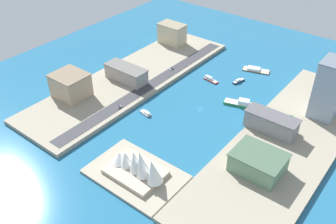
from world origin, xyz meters
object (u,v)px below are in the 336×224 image
object	(u,v)px
yacht_sleek_gray	(146,113)
apartment_midrise_tan	(71,85)
tower_tall_glass	(329,89)
carpark_squat_concrete	(126,73)
office_block_beige	(172,34)
sedan_silver	(119,107)
van_white	(172,69)
warehouse_low_gray	(271,123)
ferry_green_doubledeck	(240,103)
traffic_light_waterfront	(138,96)
patrol_launch_navy	(239,81)
terminal_long_green	(258,162)
barge_flat_brown	(255,70)
tugboat_red	(210,79)
opera_landmark	(137,166)

from	to	relation	value
yacht_sleek_gray	apartment_midrise_tan	xyz separation A→B (m)	(68.86, 23.06, 13.37)
tower_tall_glass	carpark_squat_concrete	world-z (taller)	tower_tall_glass
office_block_beige	sedan_silver	world-z (taller)	office_block_beige
carpark_squat_concrete	van_white	xyz separation A→B (m)	(-21.54, -44.33, -6.26)
warehouse_low_gray	office_block_beige	distance (m)	182.98
ferry_green_doubledeck	yacht_sleek_gray	bearing A→B (deg)	47.75
apartment_midrise_tan	traffic_light_waterfront	world-z (taller)	apartment_midrise_tan
tower_tall_glass	yacht_sleek_gray	bearing A→B (deg)	36.26
patrol_launch_navy	terminal_long_green	size ratio (longest dim) A/B	0.44
van_white	carpark_squat_concrete	bearing A→B (deg)	64.08
ferry_green_doubledeck	yacht_sleek_gray	size ratio (longest dim) A/B	2.24
barge_flat_brown	sedan_silver	bearing A→B (deg)	67.09
sedan_silver	traffic_light_waterfront	xyz separation A→B (m)	(-3.84, -19.54, 3.46)
tugboat_red	sedan_silver	xyz separation A→B (m)	(33.54, 93.65, 2.96)
ferry_green_doubledeck	sedan_silver	distance (m)	107.46
patrol_launch_navy	barge_flat_brown	bearing A→B (deg)	-93.50
barge_flat_brown	traffic_light_waterfront	bearing A→B (deg)	65.32
yacht_sleek_gray	apartment_midrise_tan	size ratio (longest dim) A/B	0.42
carpark_squat_concrete	warehouse_low_gray	bearing A→B (deg)	-175.08
tugboat_red	patrol_launch_navy	bearing A→B (deg)	-147.55
ferry_green_doubledeck	van_white	xyz separation A→B (m)	(85.04, -9.78, 2.30)
carpark_squat_concrete	sedan_silver	size ratio (longest dim) A/B	9.44
tugboat_red	opera_landmark	size ratio (longest dim) A/B	0.37
ferry_green_doubledeck	terminal_long_green	distance (m)	87.10
office_block_beige	tugboat_red	bearing A→B (deg)	152.94
tugboat_red	carpark_squat_concrete	world-z (taller)	carpark_squat_concrete
barge_flat_brown	tugboat_red	world-z (taller)	tugboat_red
tugboat_red	terminal_long_green	xyz separation A→B (m)	(-96.60, 89.45, 9.41)
ferry_green_doubledeck	terminal_long_green	xyz separation A→B (m)	(-51.89, 69.41, 8.72)
ferry_green_doubledeck	tugboat_red	bearing A→B (deg)	-24.14
patrol_launch_navy	sedan_silver	world-z (taller)	sedan_silver
barge_flat_brown	tower_tall_glass	distance (m)	96.49
traffic_light_waterfront	opera_landmark	size ratio (longest dim) A/B	0.14
tower_tall_glass	warehouse_low_gray	bearing A→B (deg)	62.39
patrol_launch_navy	opera_landmark	xyz separation A→B (m)	(-8.86, 158.54, 8.71)
patrol_launch_navy	terminal_long_green	bearing A→B (deg)	124.93
tugboat_red	sedan_silver	world-z (taller)	sedan_silver
terminal_long_green	opera_landmark	distance (m)	83.87
van_white	traffic_light_waterfront	size ratio (longest dim) A/B	0.78
barge_flat_brown	ferry_green_doubledeck	xyz separation A→B (m)	(-19.19, 66.11, 0.95)
van_white	opera_landmark	world-z (taller)	opera_landmark
carpark_squat_concrete	traffic_light_waterfront	world-z (taller)	carpark_squat_concrete
yacht_sleek_gray	tugboat_red	size ratio (longest dim) A/B	0.75
apartment_midrise_tan	van_white	size ratio (longest dim) A/B	6.05
patrol_launch_navy	office_block_beige	xyz separation A→B (m)	(103.10, -25.58, 13.75)
patrol_launch_navy	tower_tall_glass	xyz separation A→B (m)	(-85.21, 9.05, 27.54)
tugboat_red	terminal_long_green	bearing A→B (deg)	137.20
office_block_beige	sedan_silver	xyz separation A→B (m)	(-45.94, 134.26, -10.56)
office_block_beige	van_white	bearing A→B (deg)	127.58
terminal_long_green	sedan_silver	world-z (taller)	terminal_long_green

